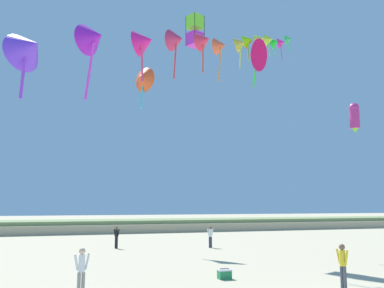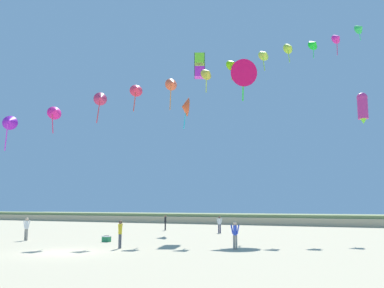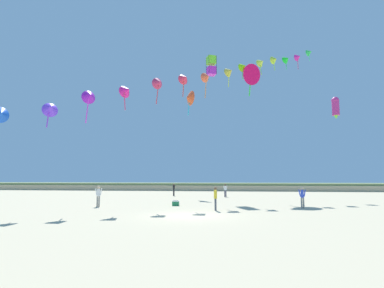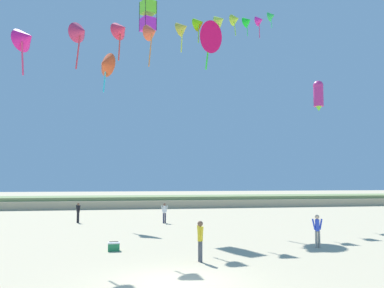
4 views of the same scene
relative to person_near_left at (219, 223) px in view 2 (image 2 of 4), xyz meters
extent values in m
plane|color=#C1B28E|center=(-1.97, -19.20, -0.95)|extent=(240.00, 240.00, 0.00)
cube|color=tan|center=(-1.97, 21.29, -0.45)|extent=(120.00, 8.57, 0.99)
cube|color=#7A8E56|center=(-1.97, 21.29, 0.19)|extent=(120.00, 7.29, 0.57)
cylinder|color=#282D4C|center=(-0.07, -0.01, -0.53)|extent=(0.12, 0.12, 0.82)
cylinder|color=#282D4C|center=(0.07, 0.01, -0.53)|extent=(0.12, 0.12, 0.82)
cylinder|color=white|center=(0.00, 0.00, 0.17)|extent=(0.22, 0.22, 0.58)
cylinder|color=white|center=(-0.18, -0.03, 0.21)|extent=(0.21, 0.12, 0.55)
cylinder|color=white|center=(0.18, 0.03, 0.21)|extent=(0.21, 0.12, 0.55)
sphere|color=brown|center=(0.00, 0.00, 0.58)|extent=(0.22, 0.22, 0.22)
cylinder|color=#474C56|center=(-0.42, -16.08, -0.51)|extent=(0.13, 0.13, 0.87)
cylinder|color=#474C56|center=(-0.45, -15.93, -0.51)|extent=(0.13, 0.13, 0.87)
cylinder|color=yellow|center=(-0.44, -16.00, 0.23)|extent=(0.23, 0.23, 0.62)
cylinder|color=yellow|center=(-0.40, -16.20, 0.28)|extent=(0.12, 0.22, 0.58)
cylinder|color=yellow|center=(-0.47, -15.81, 0.28)|extent=(0.12, 0.22, 0.58)
sphere|color=brown|center=(-0.44, -16.00, 0.66)|extent=(0.24, 0.24, 0.24)
cylinder|color=gray|center=(6.37, -13.55, -0.52)|extent=(0.12, 0.12, 0.85)
cylinder|color=gray|center=(6.22, -13.54, -0.52)|extent=(0.12, 0.12, 0.85)
cylinder|color=blue|center=(6.29, -13.55, 0.20)|extent=(0.22, 0.22, 0.60)
cylinder|color=blue|center=(6.48, -13.55, 0.25)|extent=(0.20, 0.09, 0.57)
cylinder|color=blue|center=(6.10, -13.54, 0.25)|extent=(0.20, 0.09, 0.57)
sphere|color=beige|center=(6.29, -13.55, 0.62)|extent=(0.23, 0.23, 0.23)
cylinder|color=black|center=(-6.89, 1.63, -0.53)|extent=(0.12, 0.12, 0.82)
cylinder|color=black|center=(-6.99, 1.74, -0.53)|extent=(0.12, 0.12, 0.82)
cylinder|color=black|center=(-6.94, 1.68, 0.17)|extent=(0.22, 0.22, 0.58)
cylinder|color=black|center=(-6.82, 1.54, 0.21)|extent=(0.19, 0.20, 0.55)
cylinder|color=black|center=(-7.06, 1.83, 0.21)|extent=(0.19, 0.20, 0.55)
sphere|color=brown|center=(-6.94, 1.68, 0.58)|extent=(0.22, 0.22, 0.22)
cylinder|color=gray|center=(-10.24, -14.24, -0.51)|extent=(0.13, 0.13, 0.87)
cylinder|color=gray|center=(-10.39, -14.27, -0.51)|extent=(0.13, 0.13, 0.87)
cylinder|color=white|center=(-10.31, -14.25, 0.23)|extent=(0.23, 0.23, 0.61)
cylinder|color=white|center=(-10.12, -14.21, 0.28)|extent=(0.22, 0.13, 0.58)
cylinder|color=white|center=(-10.51, -14.29, 0.28)|extent=(0.22, 0.13, 0.58)
sphere|color=beige|center=(-10.31, -14.25, 0.66)|extent=(0.24, 0.24, 0.24)
cone|color=purple|center=(-10.33, -16.45, 7.91)|extent=(1.33, 1.32, 1.15)
cylinder|color=#DD39E5|center=(-10.43, -16.56, 6.70)|extent=(0.28, 0.15, 1.98)
cone|color=#ED1D8D|center=(-8.14, -14.12, 8.97)|extent=(1.35, 1.41, 1.21)
cylinder|color=#E5396C|center=(-8.24, -14.23, 7.99)|extent=(0.16, 0.19, 1.52)
cone|color=#C02D5B|center=(-5.98, -11.33, 10.48)|extent=(1.32, 1.30, 1.13)
cylinder|color=#E53945|center=(-6.09, -11.44, 9.31)|extent=(0.23, 0.23, 1.90)
cone|color=#EE2F50|center=(-3.81, -9.31, 11.52)|extent=(1.39, 1.36, 1.19)
cylinder|color=#E54539|center=(-3.91, -9.42, 10.42)|extent=(0.15, 0.25, 1.75)
cone|color=#F15C39|center=(-1.76, -6.73, 12.45)|extent=(1.28, 1.29, 1.11)
cylinder|color=orange|center=(-1.86, -6.84, 11.14)|extent=(0.25, 0.22, 2.19)
cone|color=gold|center=(0.74, -4.49, 13.78)|extent=(1.41, 1.43, 1.23)
cylinder|color=#CBE539|center=(0.64, -4.60, 12.73)|extent=(0.15, 0.14, 1.66)
cone|color=#82E60F|center=(2.44, -2.34, 15.08)|extent=(1.39, 1.40, 1.20)
cylinder|color=#6BE539|center=(2.34, -2.45, 14.16)|extent=(0.09, 0.15, 1.42)
cone|color=#B5EA41|center=(4.89, 0.29, 16.58)|extent=(1.43, 1.40, 1.22)
cylinder|color=#86E539|center=(4.78, 0.18, 15.58)|extent=(0.26, 0.17, 1.56)
cone|color=#AEDB35|center=(6.94, 2.44, 17.70)|extent=(1.29, 1.27, 1.11)
cylinder|color=#8DE539|center=(6.84, 2.33, 16.78)|extent=(0.21, 0.14, 1.41)
cone|color=#18E328|center=(9.04, 5.00, 18.70)|extent=(1.43, 1.40, 1.22)
cylinder|color=#39E570|center=(8.93, 4.89, 17.77)|extent=(0.09, 0.21, 1.42)
cone|color=#EF26A2|center=(11.22, 7.37, 19.90)|extent=(1.36, 1.34, 1.16)
cylinder|color=#E5397A|center=(11.12, 7.26, 18.77)|extent=(0.10, 0.22, 1.82)
cone|color=#2FD053|center=(13.51, 9.54, 21.47)|extent=(1.37, 1.37, 1.18)
cylinder|color=#39E589|center=(13.40, 9.43, 20.62)|extent=(0.17, 0.08, 1.27)
cone|color=#F25326|center=(-5.04, 2.54, 12.74)|extent=(1.89, 2.21, 2.18)
cone|color=#2DC8E5|center=(-5.04, 2.54, 12.76)|extent=(1.08, 1.24, 1.20)
cylinder|color=#2DC8E5|center=(-5.04, 2.54, 11.31)|extent=(0.27, 0.33, 2.23)
cylinder|color=#C43083|center=(13.53, -0.70, 9.99)|extent=(0.97, 0.95, 1.95)
sphere|color=#C43083|center=(13.53, -0.70, 10.87)|extent=(0.89, 0.89, 0.89)
cone|color=#68E52D|center=(13.53, -0.70, 8.92)|extent=(0.86, 0.86, 0.68)
sphere|color=black|center=(13.53, -0.70, 11.13)|extent=(0.19, 0.19, 0.19)
cone|color=#E70C53|center=(3.23, -1.78, 14.20)|extent=(2.88, 2.54, 2.70)
cone|color=#2DE52E|center=(3.23, -1.78, 14.22)|extent=(1.62, 1.44, 1.50)
cylinder|color=#2DE52E|center=(3.23, -1.78, 12.66)|extent=(0.32, 0.46, 2.29)
cube|color=#BE2BC5|center=(-1.58, -1.09, 15.17)|extent=(1.37, 1.37, 1.05)
cube|color=#74E52D|center=(-1.58, -1.09, 16.59)|extent=(1.37, 1.37, 1.05)
cylinder|color=black|center=(-1.84, -1.78, 15.88)|extent=(0.04, 0.04, 2.48)
cylinder|color=black|center=(-0.90, -1.35, 15.88)|extent=(0.04, 0.04, 2.48)
cylinder|color=black|center=(-1.33, -0.41, 15.88)|extent=(0.04, 0.04, 2.48)
cylinder|color=black|center=(-2.27, -0.84, 15.88)|extent=(0.04, 0.04, 2.48)
cube|color=#23844C|center=(-4.05, -12.55, -0.77)|extent=(0.56, 0.40, 0.36)
cube|color=silver|center=(-4.05, -12.55, -0.56)|extent=(0.58, 0.41, 0.06)
cylinder|color=black|center=(-4.05, -12.55, -0.50)|extent=(0.45, 0.03, 0.03)
camera|label=1|loc=(-11.20, -29.87, 2.33)|focal=38.00mm
camera|label=2|loc=(14.65, -37.59, 1.69)|focal=38.00mm
camera|label=3|loc=(0.71, -38.39, 1.42)|focal=28.00mm
camera|label=4|loc=(-4.11, -33.23, 2.49)|focal=38.00mm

